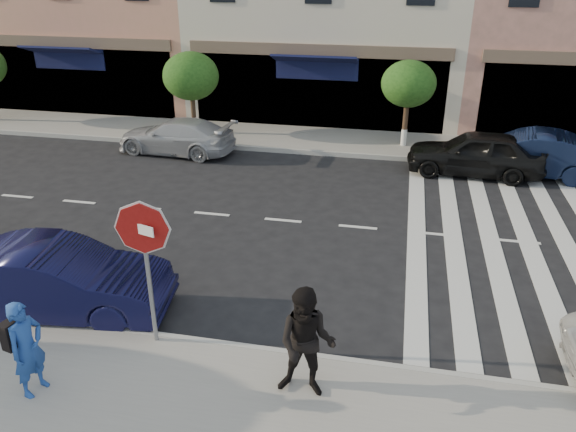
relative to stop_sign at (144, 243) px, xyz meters
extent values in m
plane|color=black|center=(1.12, 1.67, -2.12)|extent=(120.00, 120.00, 0.00)
cube|color=gray|center=(1.12, 12.67, -2.05)|extent=(60.00, 3.00, 0.15)
cylinder|color=#473323|center=(-3.88, 12.47, -1.17)|extent=(0.18, 0.18, 1.60)
cylinder|color=silver|center=(-3.88, 12.47, -1.67)|extent=(0.20, 0.20, 0.60)
ellipsoid|color=#1E4614|center=(-3.88, 12.47, 0.20)|extent=(2.10, 2.10, 1.79)
cylinder|color=#473323|center=(4.12, 12.47, -1.12)|extent=(0.18, 0.18, 1.71)
cylinder|color=silver|center=(4.12, 12.47, -1.67)|extent=(0.20, 0.20, 0.60)
ellipsoid|color=#1E4614|center=(4.12, 12.47, 0.26)|extent=(1.90, 1.90, 1.62)
cylinder|color=gray|center=(0.00, 0.02, -0.73)|extent=(0.10, 0.10, 2.48)
cylinder|color=white|center=(0.00, 0.01, 0.28)|extent=(0.93, 0.30, 0.97)
cylinder|color=#9E1411|center=(0.00, -0.01, 0.28)|extent=(0.87, 0.29, 0.90)
cube|color=white|center=(0.00, -0.04, 0.28)|extent=(0.49, 0.17, 0.18)
imported|color=#214797|center=(-1.33, -1.58, -1.15)|extent=(0.52, 0.67, 1.64)
imported|color=black|center=(2.88, -0.74, -1.03)|extent=(0.93, 0.73, 1.88)
imported|color=black|center=(-2.32, 0.67, -1.39)|extent=(4.58, 2.09, 1.46)
imported|color=#AAABB0|center=(-3.79, 10.40, -1.51)|extent=(4.35, 2.08, 1.22)
imported|color=black|center=(6.38, 10.32, -1.40)|extent=(4.32, 1.97, 1.44)
imported|color=black|center=(8.04, 10.65, -1.41)|extent=(4.49, 2.06, 1.43)
camera|label=1|loc=(4.01, -7.55, 4.35)|focal=35.00mm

